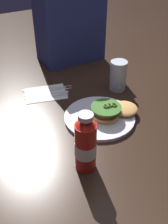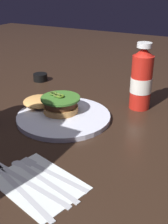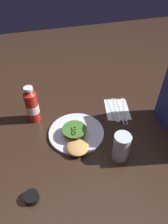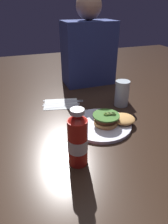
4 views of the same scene
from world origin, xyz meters
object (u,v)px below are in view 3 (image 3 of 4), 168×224
(ketchup_bottle, at_px, (32,106))
(butter_knife, at_px, (121,112))
(burger_sandwich, at_px, (75,137))
(napkin, at_px, (117,109))
(steak_knife, at_px, (124,112))
(dinner_plate, at_px, (76,133))
(spoon_utensil, at_px, (116,112))
(fork_utensil, at_px, (111,111))
(water_glass, at_px, (121,147))
(condiment_cup, at_px, (31,197))

(ketchup_bottle, height_order, butter_knife, ketchup_bottle)
(burger_sandwich, xyz_separation_m, napkin, (-0.16, 0.29, -0.03))
(steak_knife, bearing_deg, burger_sandwich, -68.10)
(butter_knife, bearing_deg, steak_knife, 74.65)
(dinner_plate, bearing_deg, butter_knife, 106.58)
(dinner_plate, relative_size, napkin, 1.53)
(spoon_utensil, bearing_deg, butter_knife, 82.69)
(ketchup_bottle, bearing_deg, burger_sandwich, 37.91)
(fork_utensil, height_order, butter_knife, same)
(napkin, bearing_deg, water_glass, -21.93)
(dinner_plate, distance_m, spoon_utensil, 0.27)
(spoon_utensil, distance_m, steak_knife, 0.05)
(butter_knife, bearing_deg, ketchup_bottle, -100.27)
(napkin, bearing_deg, spoon_utensil, -36.64)
(spoon_utensil, bearing_deg, dinner_plate, -70.98)
(burger_sandwich, distance_m, napkin, 0.33)
(water_glass, distance_m, napkin, 0.33)
(burger_sandwich, height_order, condiment_cup, burger_sandwich)
(condiment_cup, bearing_deg, burger_sandwich, 133.65)
(fork_utensil, height_order, spoon_utensil, same)
(fork_utensil, xyz_separation_m, spoon_utensil, (0.02, 0.02, 0.00))
(ketchup_bottle, relative_size, napkin, 1.15)
(water_glass, height_order, fork_utensil, water_glass)
(napkin, bearing_deg, burger_sandwich, -60.56)
(ketchup_bottle, bearing_deg, dinner_plate, 48.02)
(ketchup_bottle, relative_size, butter_knife, 0.95)
(butter_knife, bearing_deg, spoon_utensil, -97.31)
(ketchup_bottle, distance_m, condiment_cup, 0.45)
(condiment_cup, bearing_deg, fork_utensil, 127.98)
(dinner_plate, relative_size, spoon_utensil, 1.38)
(napkin, height_order, spoon_utensil, spoon_utensil)
(condiment_cup, height_order, butter_knife, condiment_cup)
(steak_knife, bearing_deg, dinner_plate, -75.46)
(condiment_cup, distance_m, butter_knife, 0.63)
(burger_sandwich, distance_m, fork_utensil, 0.29)
(steak_knife, bearing_deg, condiment_cup, -57.58)
(dinner_plate, distance_m, water_glass, 0.25)
(dinner_plate, relative_size, water_glass, 2.03)
(ketchup_bottle, xyz_separation_m, steak_knife, (0.09, 0.48, -0.09))
(condiment_cup, relative_size, fork_utensil, 0.30)
(condiment_cup, xyz_separation_m, spoon_utensil, (-0.36, 0.50, -0.01))
(condiment_cup, distance_m, napkin, 0.64)
(fork_utensil, relative_size, spoon_utensil, 0.94)
(water_glass, distance_m, spoon_utensil, 0.30)
(water_glass, distance_m, steak_knife, 0.31)
(ketchup_bottle, bearing_deg, spoon_utensil, 79.54)
(dinner_plate, height_order, fork_utensil, dinner_plate)
(condiment_cup, bearing_deg, steak_knife, 122.42)
(burger_sandwich, relative_size, fork_utensil, 1.04)
(condiment_cup, bearing_deg, ketchup_bottle, 171.91)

